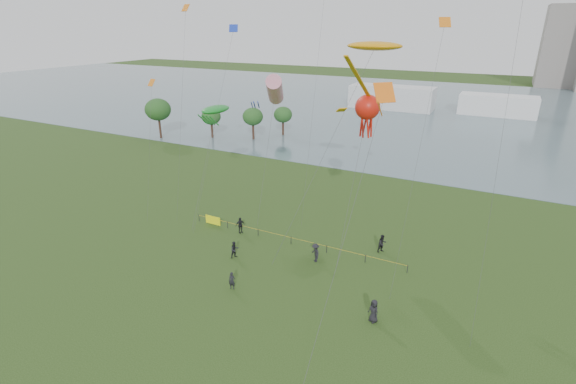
% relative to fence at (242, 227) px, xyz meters
% --- Properties ---
extents(ground_plane, '(400.00, 400.00, 0.00)m').
position_rel_fence_xyz_m(ground_plane, '(8.26, -14.88, -0.55)').
color(ground_plane, '#1D3410').
extents(lake, '(400.00, 120.00, 0.08)m').
position_rel_fence_xyz_m(lake, '(8.26, 85.12, -0.53)').
color(lake, slate).
rests_on(lake, ground_plane).
extents(building_low, '(16.00, 18.00, 28.00)m').
position_rel_fence_xyz_m(building_low, '(40.26, 153.12, 13.45)').
color(building_low, slate).
rests_on(building_low, ground_plane).
extents(pavilion_left, '(22.00, 8.00, 6.00)m').
position_rel_fence_xyz_m(pavilion_left, '(-3.74, 80.12, 2.45)').
color(pavilion_left, silver).
rests_on(pavilion_left, ground_plane).
extents(pavilion_right, '(18.00, 7.00, 5.00)m').
position_rel_fence_xyz_m(pavilion_right, '(22.26, 83.12, 1.95)').
color(pavilion_right, white).
rests_on(pavilion_right, ground_plane).
extents(trees, '(25.28, 17.69, 7.89)m').
position_rel_fence_xyz_m(trees, '(-27.90, 32.03, 4.41)').
color(trees, '#332017').
rests_on(trees, ground_plane).
extents(fence, '(24.07, 0.07, 1.05)m').
position_rel_fence_xyz_m(fence, '(0.00, 0.00, 0.00)').
color(fence, black).
rests_on(fence, ground_plane).
extents(spectator_a, '(0.97, 1.05, 1.73)m').
position_rel_fence_xyz_m(spectator_a, '(2.42, -4.93, 0.31)').
color(spectator_a, black).
rests_on(spectator_a, ground_plane).
extents(spectator_b, '(1.38, 1.36, 1.91)m').
position_rel_fence_xyz_m(spectator_b, '(9.75, -2.01, 0.40)').
color(spectator_b, black).
rests_on(spectator_b, ground_plane).
extents(spectator_c, '(0.94, 1.15, 1.83)m').
position_rel_fence_xyz_m(spectator_c, '(0.01, -0.27, 0.36)').
color(spectator_c, black).
rests_on(spectator_c, ground_plane).
extents(spectator_d, '(1.12, 1.01, 1.92)m').
position_rel_fence_xyz_m(spectator_d, '(17.24, -8.02, 0.41)').
color(spectator_d, black).
rests_on(spectator_d, ground_plane).
extents(spectator_f, '(0.66, 0.51, 1.61)m').
position_rel_fence_xyz_m(spectator_f, '(5.15, -9.42, 0.25)').
color(spectator_f, black).
rests_on(spectator_f, ground_plane).
extents(spectator_g, '(1.12, 1.15, 1.87)m').
position_rel_fence_xyz_m(spectator_g, '(14.98, 2.74, 0.38)').
color(spectator_g, black).
rests_on(spectator_g, ground_plane).
extents(kite_stingray, '(8.27, 11.32, 19.90)m').
position_rel_fence_xyz_m(kite_stingray, '(11.97, 5.12, 18.86)').
color(kite_stingray, '#3F3F42').
extents(kite_windsock, '(4.21, 6.65, 16.57)m').
position_rel_fence_xyz_m(kite_windsock, '(0.90, 6.33, 14.13)').
color(kite_windsock, '#3F3F42').
extents(kite_creature, '(4.01, 11.66, 12.10)m').
position_rel_fence_xyz_m(kite_creature, '(-7.89, 7.13, 11.06)').
color(kite_creature, '#3F3F42').
extents(kite_octopus, '(2.41, 8.38, 15.15)m').
position_rel_fence_xyz_m(kite_octopus, '(11.85, 4.85, 13.32)').
color(kite_octopus, '#3F3F42').
extents(kite_delta, '(1.64, 14.14, 17.50)m').
position_rel_fence_xyz_m(kite_delta, '(15.73, -5.12, 15.44)').
color(kite_delta, '#3F3F42').
extents(small_kites, '(36.64, 13.70, 13.04)m').
position_rel_fence_xyz_m(small_kites, '(3.69, 3.39, 21.38)').
color(small_kites, '#1933B2').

